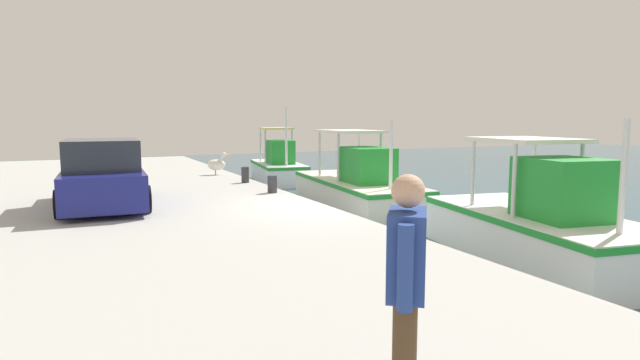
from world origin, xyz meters
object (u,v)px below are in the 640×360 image
object	(u,v)px
fishing_boat_nearest	(278,168)
mooring_bollard_second	(272,184)
parked_car	(103,176)
mooring_bollard_nearest	(245,175)
fishing_boat_third	(540,227)
fishing_boat_second	(357,186)
fisherman_standing	(406,286)
pelican	(217,164)

from	to	relation	value
fishing_boat_nearest	mooring_bollard_second	world-z (taller)	fishing_boat_nearest
parked_car	fishing_boat_nearest	bearing A→B (deg)	138.47
mooring_bollard_nearest	mooring_bollard_second	distance (m)	2.52
parked_car	fishing_boat_third	bearing A→B (deg)	52.85
mooring_bollard_second	fishing_boat_nearest	bearing A→B (deg)	158.11
fishing_boat_second	mooring_bollard_second	xyz separation A→B (m)	(1.03, -3.29, 0.37)
fisherman_standing	mooring_bollard_nearest	xyz separation A→B (m)	(-13.05, 2.91, -0.68)
pelican	mooring_bollard_second	xyz separation A→B (m)	(5.25, 0.24, -0.16)
parked_car	mooring_bollard_nearest	bearing A→B (deg)	124.41
fishing_boat_nearest	mooring_bollard_second	distance (m)	8.76
fishing_boat_second	mooring_bollard_nearest	world-z (taller)	fishing_boat_second
fishing_boat_third	fishing_boat_nearest	bearing A→B (deg)	-179.87
pelican	fishing_boat_nearest	bearing A→B (deg)	129.31
fisherman_standing	fishing_boat_nearest	bearing A→B (deg)	161.69
pelican	mooring_bollard_second	world-z (taller)	pelican
fishing_boat_second	parked_car	size ratio (longest dim) A/B	1.60
mooring_bollard_second	fishing_boat_third	bearing A→B (deg)	27.92
fishing_boat_second	parked_car	world-z (taller)	fishing_boat_second
fishing_boat_third	pelican	distance (m)	12.01
pelican	fisherman_standing	size ratio (longest dim) A/B	0.58
fishing_boat_nearest	pelican	distance (m)	4.56
fishing_boat_second	pelican	xyz separation A→B (m)	(-4.22, -3.53, 0.53)
fisherman_standing	parked_car	world-z (taller)	fisherman_standing
fishing_boat_third	mooring_bollard_nearest	bearing A→B (deg)	-159.33
fishing_boat_nearest	parked_car	bearing A→B (deg)	-41.53
fishing_boat_nearest	mooring_bollard_nearest	distance (m)	6.50
pelican	fisherman_standing	bearing A→B (deg)	-9.59
fishing_boat_second	mooring_bollard_nearest	bearing A→B (deg)	-114.28
pelican	mooring_bollard_nearest	world-z (taller)	pelican
fishing_boat_third	mooring_bollard_second	world-z (taller)	fishing_boat_third
fishing_boat_nearest	mooring_bollard_nearest	size ratio (longest dim) A/B	9.49
fishing_boat_second	pelican	size ratio (longest dim) A/B	6.91
fishing_boat_second	fishing_boat_third	bearing A→B (deg)	0.05
fishing_boat_nearest	fisherman_standing	size ratio (longest dim) A/B	2.86
fishing_boat_second	fisherman_standing	distance (m)	13.17
mooring_bollard_nearest	parked_car	bearing A→B (deg)	-55.59
fishing_boat_nearest	fisherman_standing	bearing A→B (deg)	-18.31
fishing_boat_nearest	fishing_boat_second	bearing A→B (deg)	0.21
parked_car	mooring_bollard_nearest	distance (m)	5.26
fishing_boat_third	mooring_bollard_nearest	world-z (taller)	fishing_boat_third
fishing_boat_second	pelican	bearing A→B (deg)	-140.04
pelican	parked_car	size ratio (longest dim) A/B	0.23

